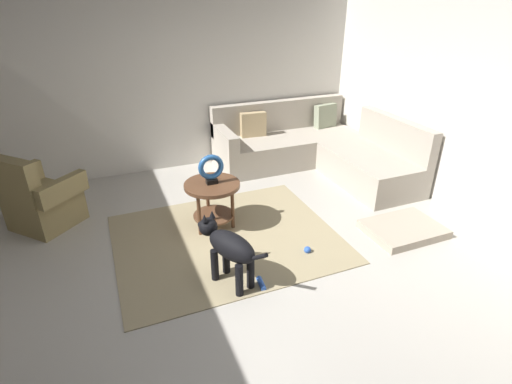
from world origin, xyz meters
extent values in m
cube|color=#B7B2A8|center=(0.00, 0.00, -0.05)|extent=(6.00, 6.00, 0.10)
cube|color=silver|center=(0.00, 2.94, 1.35)|extent=(6.00, 0.12, 2.70)
cube|color=silver|center=(2.94, 0.00, 1.35)|extent=(0.12, 6.00, 2.70)
cube|color=tan|center=(0.15, 0.70, 0.01)|extent=(2.30, 1.90, 0.01)
cube|color=#B2A899|center=(1.73, 2.41, 0.21)|extent=(2.20, 0.85, 0.42)
cube|color=#B2A899|center=(1.73, 2.76, 0.65)|extent=(2.20, 0.14, 0.46)
cube|color=#B2A899|center=(2.41, 1.28, 0.21)|extent=(0.85, 1.40, 0.42)
cube|color=#B2A899|center=(2.76, 1.28, 0.65)|extent=(0.14, 1.40, 0.46)
cube|color=#B2A899|center=(0.71, 2.41, 0.53)|extent=(0.16, 0.85, 0.22)
cube|color=gray|center=(2.48, 2.61, 0.59)|extent=(0.40, 0.22, 0.39)
cube|color=tan|center=(1.23, 2.61, 0.59)|extent=(0.39, 0.16, 0.38)
cube|color=olive|center=(-1.62, 1.76, 0.20)|extent=(0.85, 0.85, 0.40)
cube|color=olive|center=(-1.80, 1.59, 0.64)|extent=(0.51, 0.53, 0.48)
cube|color=olive|center=(-1.86, 2.02, 0.51)|extent=(0.51, 0.48, 0.22)
cube|color=olive|center=(-1.38, 1.51, 0.51)|extent=(0.51, 0.48, 0.22)
cylinder|color=brown|center=(0.10, 0.99, 0.52)|extent=(0.60, 0.60, 0.04)
cylinder|color=brown|center=(0.10, 0.99, 0.15)|extent=(0.45, 0.45, 0.02)
cylinder|color=brown|center=(0.10, 1.20, 0.25)|extent=(0.04, 0.04, 0.50)
cylinder|color=brown|center=(-0.09, 0.88, 0.25)|extent=(0.04, 0.04, 0.50)
cylinder|color=brown|center=(0.29, 0.88, 0.25)|extent=(0.04, 0.04, 0.50)
cube|color=black|center=(0.10, 0.99, 0.57)|extent=(0.12, 0.08, 0.05)
torus|color=#265999|center=(0.10, 0.99, 0.73)|extent=(0.28, 0.06, 0.28)
cube|color=#B2A38E|center=(1.98, 0.08, 0.04)|extent=(0.80, 0.60, 0.09)
cylinder|color=black|center=(-0.16, 0.10, 0.16)|extent=(0.07, 0.07, 0.32)
cylinder|color=black|center=(-0.03, 0.16, 0.16)|extent=(0.07, 0.07, 0.32)
cylinder|color=black|center=(-0.03, -0.19, 0.16)|extent=(0.07, 0.07, 0.32)
cylinder|color=black|center=(0.10, -0.13, 0.16)|extent=(0.07, 0.07, 0.32)
ellipsoid|color=black|center=(-0.03, -0.02, 0.40)|extent=(0.42, 0.56, 0.24)
sphere|color=black|center=(-0.16, 0.26, 0.48)|extent=(0.17, 0.17, 0.17)
ellipsoid|color=black|center=(-0.19, 0.33, 0.46)|extent=(0.11, 0.14, 0.07)
cone|color=black|center=(-0.19, 0.23, 0.59)|extent=(0.06, 0.06, 0.07)
cone|color=black|center=(-0.11, 0.27, 0.59)|extent=(0.06, 0.06, 0.07)
cylinder|color=black|center=(0.10, -0.30, 0.44)|extent=(0.12, 0.20, 0.16)
sphere|color=blue|center=(0.83, 0.14, 0.04)|extent=(0.07, 0.07, 0.07)
cylinder|color=blue|center=(0.20, -0.14, 0.03)|extent=(0.07, 0.16, 0.05)
camera|label=1|loc=(-0.90, -2.70, 2.34)|focal=27.65mm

